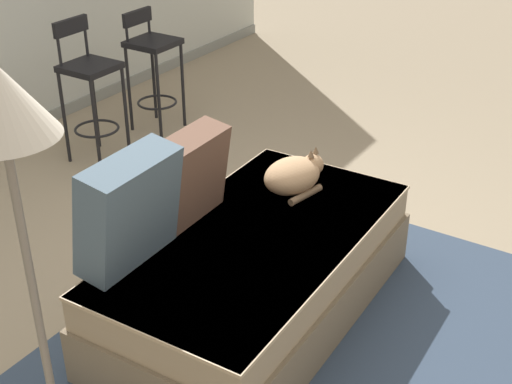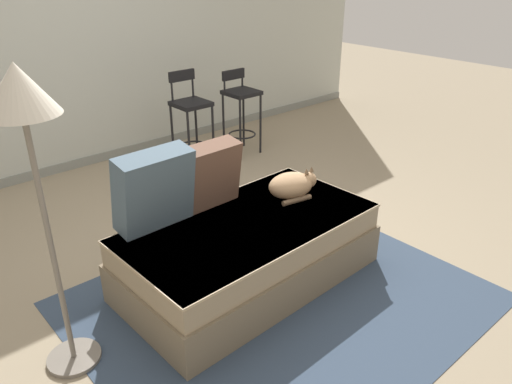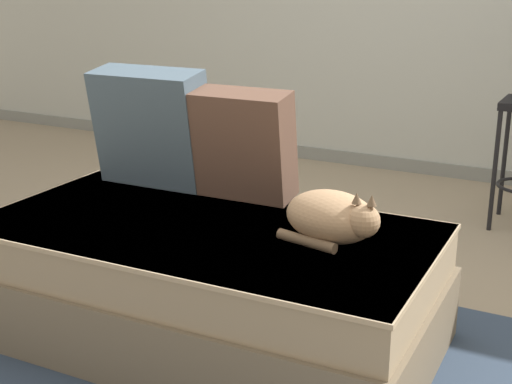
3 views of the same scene
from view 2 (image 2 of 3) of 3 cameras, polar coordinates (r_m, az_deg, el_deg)
The scene contains 11 objects.
ground_plane at distance 3.63m, azimuth -4.95°, elevation -7.15°, with size 16.00×16.00×0.00m, color gray.
wall_back_panel at distance 5.10m, azimuth -21.61°, elevation 16.54°, with size 8.00×0.10×2.60m, color #B7BCB2.
wall_baseboard_trim at distance 5.36m, azimuth -19.25°, elevation 3.25°, with size 8.00×0.02×0.09m, color gray.
area_rug at distance 3.19m, azimuth 2.80°, elevation -12.23°, with size 2.34×1.98×0.01m, color #334256.
couch at distance 3.25m, azimuth -0.82°, elevation -6.72°, with size 1.66×0.92×0.44m.
throw_pillow_corner at distance 3.03m, azimuth -11.58°, elevation 0.27°, with size 0.48×0.25×0.49m.
throw_pillow_middle at distance 3.25m, azimuth -5.44°, elevation 1.95°, with size 0.42×0.22×0.44m.
cat at distance 3.42m, azimuth 4.19°, elevation 0.79°, with size 0.36×0.30×0.20m.
bar_stool_near_window at distance 4.93m, azimuth -7.47°, elevation 8.68°, with size 0.32×0.32×0.95m.
bar_stool_by_doorway at distance 5.30m, azimuth -1.75°, elevation 9.95°, with size 0.32×0.32×0.87m.
floor_lamp at distance 2.33m, azimuth -24.90°, elevation 7.31°, with size 0.32×0.32×1.57m.
Camera 2 is at (-1.78, -2.48, 1.97)m, focal length 35.00 mm.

